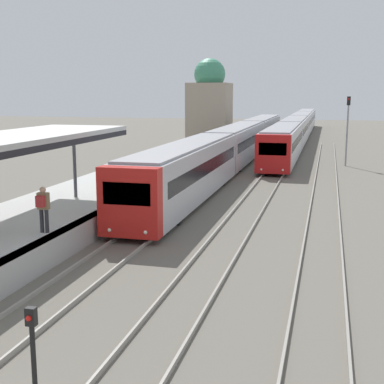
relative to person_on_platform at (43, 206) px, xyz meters
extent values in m
cube|color=black|center=(0.01, -0.36, 2.03)|extent=(0.08, 16.91, 0.24)
cylinder|color=#47474C|center=(-1.95, 6.41, 0.58)|extent=(0.16, 0.16, 3.14)
cylinder|color=#2D2D33|center=(-0.10, 0.04, -0.56)|extent=(0.14, 0.14, 0.85)
cylinder|color=#2D2D33|center=(0.10, 0.04, -0.56)|extent=(0.14, 0.14, 0.85)
cube|color=olive|center=(0.00, 0.04, 0.16)|extent=(0.40, 0.22, 0.60)
sphere|color=tan|center=(0.00, 0.04, 0.57)|extent=(0.22, 0.22, 0.22)
cube|color=#B22828|center=(0.00, -0.16, 0.18)|extent=(0.30, 0.18, 0.40)
cube|color=red|center=(2.18, 2.84, -0.32)|extent=(2.52, 0.70, 2.80)
cube|color=black|center=(2.18, 2.51, 0.07)|extent=(1.97, 0.04, 0.90)
sphere|color=#EFEACC|center=(1.43, 2.50, -1.42)|extent=(0.16, 0.16, 0.16)
sphere|color=#EFEACC|center=(2.94, 2.50, -1.42)|extent=(0.16, 0.16, 0.16)
cube|color=#B7B7BC|center=(2.18, 11.62, -0.32)|extent=(2.52, 16.87, 2.80)
cube|color=gray|center=(2.18, 11.62, 1.14)|extent=(2.22, 16.53, 0.12)
cube|color=black|center=(2.18, 11.62, -0.02)|extent=(2.54, 15.52, 0.73)
cylinder|color=black|center=(1.11, 6.14, -1.64)|extent=(0.12, 0.70, 0.70)
cylinder|color=black|center=(3.26, 6.14, -1.64)|extent=(0.12, 0.70, 0.70)
cylinder|color=black|center=(1.11, 17.11, -1.64)|extent=(0.12, 0.70, 0.70)
cylinder|color=black|center=(3.26, 17.11, -1.64)|extent=(0.12, 0.70, 0.70)
cube|color=#B7B7BC|center=(2.18, 28.85, -0.32)|extent=(2.52, 16.87, 2.80)
cube|color=gray|center=(2.18, 28.85, 1.14)|extent=(2.22, 16.53, 0.12)
cube|color=black|center=(2.18, 28.85, -0.02)|extent=(2.54, 15.52, 0.73)
cylinder|color=black|center=(1.11, 23.36, -1.64)|extent=(0.12, 0.70, 0.70)
cylinder|color=black|center=(3.26, 23.36, -1.64)|extent=(0.12, 0.70, 0.70)
cylinder|color=black|center=(1.11, 34.33, -1.64)|extent=(0.12, 0.70, 0.70)
cylinder|color=black|center=(3.26, 34.33, -1.64)|extent=(0.12, 0.70, 0.70)
cube|color=#B7B7BC|center=(2.18, 46.07, -0.32)|extent=(2.52, 16.87, 2.80)
cube|color=gray|center=(2.18, 46.07, 1.14)|extent=(2.22, 16.53, 0.12)
cube|color=black|center=(2.18, 46.07, -0.02)|extent=(2.54, 15.52, 0.73)
cylinder|color=black|center=(1.11, 40.58, -1.64)|extent=(0.12, 0.70, 0.70)
cylinder|color=black|center=(3.26, 40.58, -1.64)|extent=(0.12, 0.70, 0.70)
cylinder|color=black|center=(1.11, 51.55, -1.64)|extent=(0.12, 0.70, 0.70)
cylinder|color=black|center=(3.26, 51.55, -1.64)|extent=(0.12, 0.70, 0.70)
cube|color=red|center=(5.91, 21.54, -0.34)|extent=(2.52, 0.70, 2.77)
cube|color=black|center=(5.91, 21.21, 0.05)|extent=(1.97, 0.04, 0.89)
sphere|color=#EFEACC|center=(5.16, 21.20, -1.42)|extent=(0.16, 0.16, 0.16)
sphere|color=#EFEACC|center=(6.67, 21.20, -1.42)|extent=(0.16, 0.16, 0.16)
cube|color=silver|center=(5.91, 29.64, -0.34)|extent=(2.52, 15.50, 2.77)
cube|color=gray|center=(5.91, 29.64, 1.10)|extent=(2.22, 15.19, 0.12)
cube|color=black|center=(5.91, 29.64, -0.04)|extent=(2.54, 14.26, 0.72)
cylinder|color=black|center=(4.84, 24.60, -1.64)|extent=(0.12, 0.70, 0.70)
cylinder|color=black|center=(6.98, 24.60, -1.64)|extent=(0.12, 0.70, 0.70)
cylinder|color=black|center=(4.84, 34.68, -1.64)|extent=(0.12, 0.70, 0.70)
cylinder|color=black|center=(6.98, 34.68, -1.64)|extent=(0.12, 0.70, 0.70)
cube|color=silver|center=(5.91, 45.49, -0.34)|extent=(2.52, 15.50, 2.77)
cube|color=gray|center=(5.91, 45.49, 1.10)|extent=(2.22, 15.19, 0.12)
cube|color=black|center=(5.91, 45.49, -0.04)|extent=(2.54, 14.26, 0.72)
cylinder|color=black|center=(4.84, 40.45, -1.64)|extent=(0.12, 0.70, 0.70)
cylinder|color=black|center=(6.98, 40.45, -1.64)|extent=(0.12, 0.70, 0.70)
cylinder|color=black|center=(4.84, 50.53, -1.64)|extent=(0.12, 0.70, 0.70)
cylinder|color=black|center=(6.98, 50.53, -1.64)|extent=(0.12, 0.70, 0.70)
cube|color=silver|center=(5.91, 61.35, -0.34)|extent=(2.52, 15.50, 2.77)
cube|color=gray|center=(5.91, 61.35, 1.10)|extent=(2.22, 15.19, 0.12)
cube|color=black|center=(5.91, 61.35, -0.04)|extent=(2.54, 14.26, 0.72)
cylinder|color=black|center=(4.84, 56.31, -1.64)|extent=(0.12, 0.70, 0.70)
cylinder|color=black|center=(6.98, 56.31, -1.64)|extent=(0.12, 0.70, 0.70)
cylinder|color=black|center=(4.84, 66.38, -1.64)|extent=(0.12, 0.70, 0.70)
cylinder|color=black|center=(6.98, 66.38, -1.64)|extent=(0.12, 0.70, 0.70)
cube|color=silver|center=(5.91, 77.20, -0.34)|extent=(2.52, 15.50, 2.77)
cube|color=gray|center=(5.91, 77.20, 1.10)|extent=(2.22, 15.19, 0.12)
cube|color=black|center=(5.91, 77.20, -0.04)|extent=(2.54, 14.26, 0.72)
cylinder|color=black|center=(4.84, 72.16, -1.64)|extent=(0.12, 0.70, 0.70)
cylinder|color=black|center=(6.98, 72.16, -1.64)|extent=(0.12, 0.70, 0.70)
cylinder|color=black|center=(4.84, 82.24, -1.64)|extent=(0.12, 0.70, 0.70)
cylinder|color=black|center=(6.98, 82.24, -1.64)|extent=(0.12, 0.70, 0.70)
cylinder|color=black|center=(4.40, -8.18, -1.20)|extent=(0.10, 0.10, 1.58)
cube|color=black|center=(4.40, -8.18, -0.23)|extent=(0.20, 0.14, 0.36)
sphere|color=red|center=(4.40, -8.27, -0.23)|extent=(0.11, 0.11, 0.11)
cylinder|color=gray|center=(11.16, 28.96, 0.84)|extent=(0.14, 0.14, 5.67)
cube|color=black|center=(11.16, 28.96, 3.32)|extent=(0.28, 0.20, 0.70)
sphere|color=red|center=(11.16, 28.84, 3.46)|extent=(0.14, 0.14, 0.14)
cube|color=gray|center=(-3.49, 43.08, 1.54)|extent=(4.55, 4.55, 7.06)
sphere|color=#3D8966|center=(-3.49, 43.08, 6.03)|extent=(3.50, 3.50, 3.50)
camera|label=1|loc=(9.68, -16.61, 3.91)|focal=50.00mm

